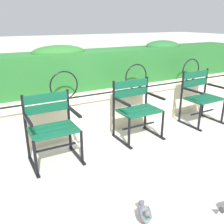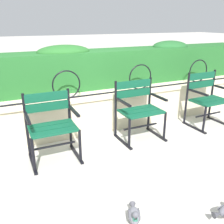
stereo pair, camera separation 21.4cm
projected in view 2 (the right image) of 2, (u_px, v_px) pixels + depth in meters
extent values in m
plane|color=#BCB7AD|center=(114.00, 151.00, 3.44)|extent=(60.00, 60.00, 0.00)
cube|color=beige|center=(93.00, 114.00, 4.01)|extent=(7.28, 0.35, 0.56)
cube|color=beige|center=(92.00, 96.00, 3.91)|extent=(7.28, 0.41, 0.05)
cylinder|color=black|center=(94.00, 95.00, 3.83)|extent=(6.75, 0.02, 0.02)
torus|color=black|center=(66.00, 85.00, 3.60)|extent=(0.42, 0.02, 0.42)
torus|color=black|center=(140.00, 77.00, 4.09)|extent=(0.42, 0.02, 0.42)
torus|color=black|center=(198.00, 71.00, 4.59)|extent=(0.42, 0.02, 0.42)
cube|color=#236028|center=(81.00, 69.00, 4.22)|extent=(7.14, 0.64, 0.61)
ellipsoid|color=#245D25|center=(64.00, 52.00, 4.00)|extent=(0.86, 0.57, 0.22)
ellipsoid|color=#235C2A|center=(170.00, 47.00, 4.84)|extent=(0.71, 0.57, 0.23)
cube|color=#0F4C33|center=(55.00, 132.00, 2.96)|extent=(0.56, 0.13, 0.03)
cube|color=#0F4C33|center=(53.00, 128.00, 3.08)|extent=(0.56, 0.13, 0.03)
cube|color=#0F4C33|center=(50.00, 124.00, 3.19)|extent=(0.56, 0.13, 0.03)
cube|color=#0F4C33|center=(46.00, 97.00, 3.17)|extent=(0.56, 0.03, 0.11)
cube|color=#0F4C33|center=(47.00, 107.00, 3.21)|extent=(0.56, 0.03, 0.11)
cylinder|color=black|center=(70.00, 119.00, 3.40)|extent=(0.04, 0.04, 0.85)
cylinder|color=black|center=(80.00, 146.00, 3.10)|extent=(0.04, 0.04, 0.44)
cube|color=black|center=(76.00, 154.00, 3.33)|extent=(0.04, 0.52, 0.02)
cube|color=black|center=(74.00, 111.00, 3.13)|extent=(0.04, 0.40, 0.03)
cylinder|color=black|center=(27.00, 126.00, 3.18)|extent=(0.04, 0.04, 0.85)
cylinder|color=black|center=(33.00, 156.00, 2.88)|extent=(0.04, 0.04, 0.44)
cube|color=black|center=(33.00, 163.00, 3.11)|extent=(0.04, 0.52, 0.02)
cube|color=black|center=(27.00, 118.00, 2.90)|extent=(0.04, 0.40, 0.03)
cylinder|color=black|center=(54.00, 146.00, 3.16)|extent=(0.53, 0.03, 0.03)
cube|color=#0F4C33|center=(146.00, 114.00, 3.54)|extent=(0.60, 0.13, 0.03)
cube|color=#0F4C33|center=(141.00, 111.00, 3.65)|extent=(0.60, 0.13, 0.03)
cube|color=#0F4C33|center=(136.00, 109.00, 3.77)|extent=(0.60, 0.13, 0.03)
cube|color=#0F4C33|center=(134.00, 84.00, 3.73)|extent=(0.60, 0.03, 0.11)
cube|color=#0F4C33|center=(133.00, 93.00, 3.78)|extent=(0.60, 0.03, 0.11)
cylinder|color=black|center=(149.00, 104.00, 3.98)|extent=(0.04, 0.04, 0.87)
cylinder|color=black|center=(165.00, 126.00, 3.69)|extent=(0.04, 0.04, 0.44)
cube|color=black|center=(156.00, 134.00, 3.92)|extent=(0.04, 0.52, 0.02)
cube|color=black|center=(159.00, 97.00, 3.71)|extent=(0.04, 0.40, 0.03)
cylinder|color=black|center=(116.00, 110.00, 3.74)|extent=(0.04, 0.04, 0.87)
cylinder|color=black|center=(129.00, 134.00, 3.44)|extent=(0.04, 0.04, 0.44)
cube|color=black|center=(123.00, 142.00, 3.68)|extent=(0.04, 0.52, 0.02)
cube|color=black|center=(123.00, 102.00, 3.47)|extent=(0.04, 0.40, 0.03)
cylinder|color=black|center=(141.00, 127.00, 3.73)|extent=(0.57, 0.03, 0.03)
cube|color=#0F4C33|center=(217.00, 103.00, 4.02)|extent=(0.59, 0.14, 0.03)
cube|color=#0F4C33|center=(210.00, 101.00, 4.14)|extent=(0.59, 0.14, 0.03)
cube|color=#0F4C33|center=(204.00, 99.00, 4.25)|extent=(0.59, 0.14, 0.03)
cube|color=#0F4C33|center=(202.00, 76.00, 4.21)|extent=(0.59, 0.05, 0.11)
cube|color=#0F4C33|center=(201.00, 84.00, 4.26)|extent=(0.59, 0.05, 0.11)
cylinder|color=black|center=(212.00, 95.00, 4.46)|extent=(0.04, 0.04, 0.89)
cube|color=black|center=(219.00, 122.00, 4.41)|extent=(0.05, 0.52, 0.02)
cube|color=black|center=(224.00, 88.00, 4.20)|extent=(0.05, 0.40, 0.03)
cylinder|color=black|center=(187.00, 99.00, 4.21)|extent=(0.04, 0.04, 0.89)
cylinder|color=black|center=(204.00, 120.00, 3.93)|extent=(0.04, 0.04, 0.44)
cube|color=black|center=(194.00, 128.00, 4.16)|extent=(0.05, 0.52, 0.02)
cube|color=black|center=(198.00, 92.00, 3.95)|extent=(0.05, 0.40, 0.03)
cylinder|color=black|center=(208.00, 114.00, 4.22)|extent=(0.56, 0.04, 0.03)
cone|color=#404047|center=(217.00, 214.00, 2.17)|extent=(0.09, 0.07, 0.06)
ellipsoid|color=#4E4E56|center=(224.00, 207.00, 2.24)|extent=(0.14, 0.04, 0.07)
ellipsoid|color=slate|center=(134.00, 215.00, 2.15)|extent=(0.17, 0.21, 0.11)
cylinder|color=#2D6B56|center=(135.00, 218.00, 2.08)|extent=(0.06, 0.07, 0.06)
sphere|color=#55555D|center=(136.00, 215.00, 2.04)|extent=(0.06, 0.06, 0.06)
cone|color=black|center=(136.00, 218.00, 2.01)|extent=(0.02, 0.03, 0.01)
cone|color=#4A4A52|center=(133.00, 207.00, 2.26)|extent=(0.09, 0.10, 0.06)
ellipsoid|color=#5B5B63|center=(139.00, 214.00, 2.16)|extent=(0.08, 0.14, 0.07)
ellipsoid|color=#5B5B63|center=(129.00, 214.00, 2.16)|extent=(0.08, 0.14, 0.07)
cylinder|color=#C6515B|center=(136.00, 224.00, 2.17)|extent=(0.01, 0.01, 0.05)
cylinder|color=#C6515B|center=(132.00, 222.00, 2.19)|extent=(0.01, 0.01, 0.05)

